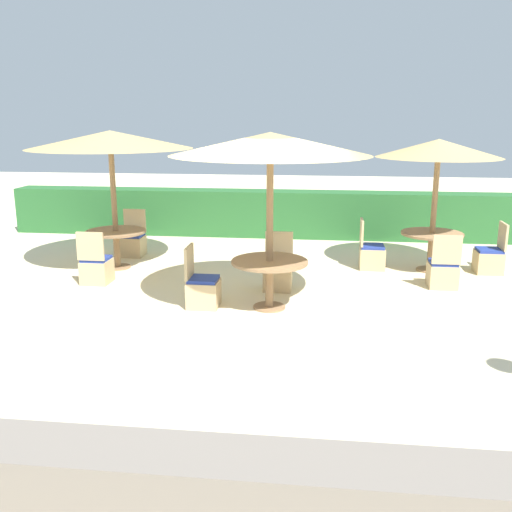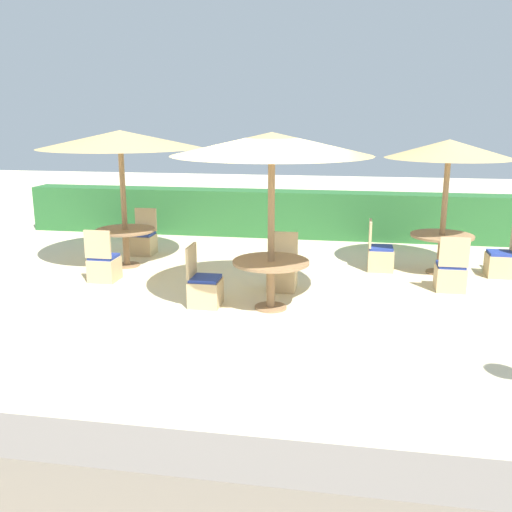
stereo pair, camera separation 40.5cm
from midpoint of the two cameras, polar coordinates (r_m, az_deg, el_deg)
ground_plane at (r=7.64m, az=0.76°, el=-7.65°), size 40.00×40.00×0.00m
hedge_row at (r=13.46m, az=4.92°, el=4.19°), size 13.00×0.70×1.07m
stone_border at (r=4.44m, az=-6.97°, el=-21.42°), size 10.00×0.56×0.50m
parasol_back_right at (r=10.65m, az=19.80°, el=9.97°), size 2.21×2.21×2.40m
round_table_back_right at (r=10.87m, az=19.09°, el=1.30°), size 1.12×1.12×0.72m
patio_chair_back_right_east at (r=11.12m, az=24.28°, el=-0.55°), size 0.46×0.46×0.93m
patio_chair_back_right_west at (r=10.83m, az=13.32°, el=-0.04°), size 0.46×0.46×0.93m
patio_chair_back_right_south at (r=9.93m, az=19.97°, el=-1.79°), size 0.46×0.46×0.93m
parasol_center at (r=8.10m, az=3.04°, el=11.07°), size 2.86×2.86×2.58m
round_table_center at (r=8.39m, az=2.88°, el=-1.44°), size 1.13×1.13×0.73m
patio_chair_center_north at (r=9.41m, az=3.88°, el=-1.80°), size 0.46×0.46×0.93m
patio_chair_center_west at (r=8.61m, az=-3.84°, el=-3.30°), size 0.46×0.46×0.93m
parasol_back_left at (r=10.77m, az=-12.38°, el=11.28°), size 2.96×2.96×2.54m
round_table_back_left at (r=11.00m, az=-11.90°, el=1.90°), size 1.11×1.11×0.71m
patio_chair_back_left_south at (r=10.16m, az=-13.87°, el=-0.99°), size 0.46×0.46×0.93m
patio_chair_back_left_north at (r=11.95m, az=-10.24°, el=1.42°), size 0.46×0.46×0.93m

